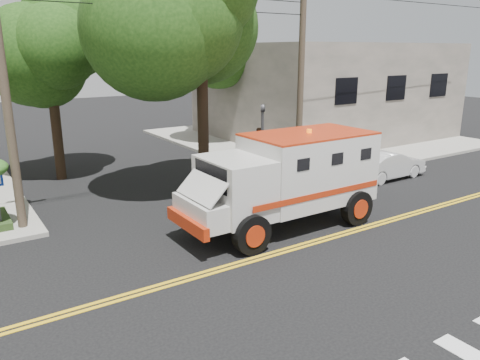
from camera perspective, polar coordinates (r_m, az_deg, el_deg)
ground at (r=13.75m, az=3.42°, el=-9.19°), size 100.00×100.00×0.00m
sidewalk_ne at (r=32.01m, az=8.53°, el=5.18°), size 17.00×17.00×0.15m
building_right at (r=32.99m, az=10.15°, el=10.81°), size 14.00×12.00×6.00m
utility_pole_left at (r=16.15m, az=-26.71°, el=9.50°), size 0.28×0.28×9.00m
utility_pole_right at (r=21.31m, az=7.43°, el=12.08°), size 0.28×0.28×9.00m
tree_main at (r=18.80m, az=-3.13°, el=19.96°), size 6.08×5.70×9.85m
tree_left at (r=22.30m, az=-21.40°, el=14.49°), size 4.48×4.20×7.70m
tree_right at (r=30.51m, az=-0.80°, el=16.21°), size 4.80×4.50×8.20m
traffic_signal at (r=19.57m, az=2.73°, el=5.17°), size 0.15×0.18×3.60m
armored_truck at (r=15.48m, az=5.79°, el=0.56°), size 6.83×2.80×3.10m
parked_sedan at (r=22.60m, az=17.58°, el=1.77°), size 3.93×1.42×1.29m
pedestrian_a at (r=20.77m, az=6.66°, el=2.22°), size 0.68×0.51×1.68m
pedestrian_b at (r=23.35m, az=2.29°, el=4.08°), size 1.17×1.09×1.91m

